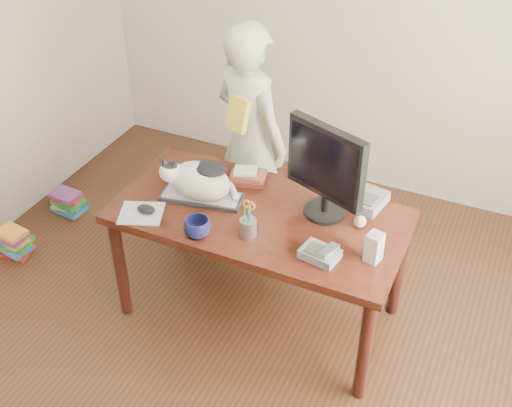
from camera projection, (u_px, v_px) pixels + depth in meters
The scene contains 18 objects.
room at pixel (202, 178), 2.71m from camera, with size 4.50×4.50×4.50m.
desk at pixel (265, 226), 3.65m from camera, with size 1.60×0.80×0.75m.
keyboard at pixel (202, 197), 3.61m from camera, with size 0.49×0.26×0.03m.
cat at pixel (198, 179), 3.54m from camera, with size 0.45×0.29×0.26m.
monitor at pixel (326, 167), 3.32m from camera, with size 0.47×0.30×0.54m.
pen_cup at pixel (248, 226), 3.32m from camera, with size 0.11×0.11×0.23m.
mousepad at pixel (141, 213), 3.50m from camera, with size 0.29×0.28×0.01m.
mouse at pixel (146, 209), 3.50m from camera, with size 0.12×0.10×0.04m.
coffee_mug at pixel (197, 228), 3.32m from camera, with size 0.13×0.13×0.11m, color #0E1139.
phone at pixel (321, 253), 3.19m from camera, with size 0.21×0.17×0.09m.
speaker at pixel (374, 247), 3.15m from camera, with size 0.09×0.09×0.16m.
baseball at pixel (360, 222), 3.39m from camera, with size 0.07×0.07×0.07m.
book_stack at pixel (248, 176), 3.74m from camera, with size 0.24×0.20×0.08m.
calculator at pixel (368, 201), 3.55m from camera, with size 0.20×0.24×0.07m.
person at pixel (250, 140), 4.08m from camera, with size 0.57×0.37×1.57m, color white.
held_book at pixel (238, 114), 3.80m from camera, with size 0.17×0.14×0.21m.
book_pile_a at pixel (13, 242), 4.34m from camera, with size 0.27×0.22×0.18m.
book_pile_b at pixel (68, 202), 4.75m from camera, with size 0.26×0.20×0.15m.
Camera 1 is at (1.15, -1.95, 2.86)m, focal length 45.00 mm.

